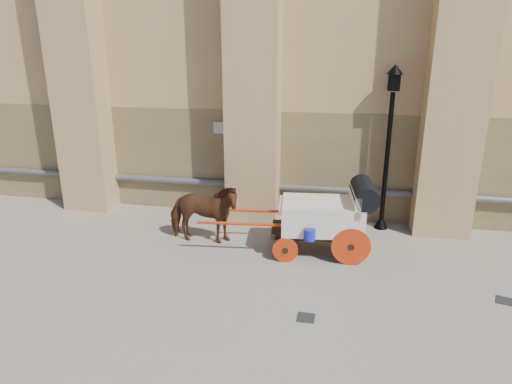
# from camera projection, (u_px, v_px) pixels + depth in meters

# --- Properties ---
(ground) EXTENTS (90.00, 90.00, 0.00)m
(ground) POSITION_uv_depth(u_px,v_px,m) (265.00, 284.00, 9.50)
(ground) COLOR slate
(ground) RESTS_ON ground
(horse) EXTENTS (1.86, 0.88, 1.56)m
(horse) POSITION_uv_depth(u_px,v_px,m) (203.00, 213.00, 11.24)
(horse) COLOR #562E1A
(horse) RESTS_ON ground
(carriage) EXTENTS (4.18, 1.58, 1.79)m
(carriage) POSITION_uv_depth(u_px,v_px,m) (328.00, 214.00, 10.64)
(carriage) COLOR black
(carriage) RESTS_ON ground
(street_lamp) EXTENTS (0.40, 0.40, 4.29)m
(street_lamp) POSITION_uv_depth(u_px,v_px,m) (388.00, 145.00, 11.64)
(street_lamp) COLOR black
(street_lamp) RESTS_ON ground
(drain_grate_near) EXTENTS (0.33, 0.33, 0.01)m
(drain_grate_near) POSITION_uv_depth(u_px,v_px,m) (306.00, 318.00, 8.33)
(drain_grate_near) COLOR black
(drain_grate_near) RESTS_ON ground
(drain_grate_far) EXTENTS (0.40, 0.40, 0.01)m
(drain_grate_far) POSITION_uv_depth(u_px,v_px,m) (505.00, 301.00, 8.87)
(drain_grate_far) COLOR black
(drain_grate_far) RESTS_ON ground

